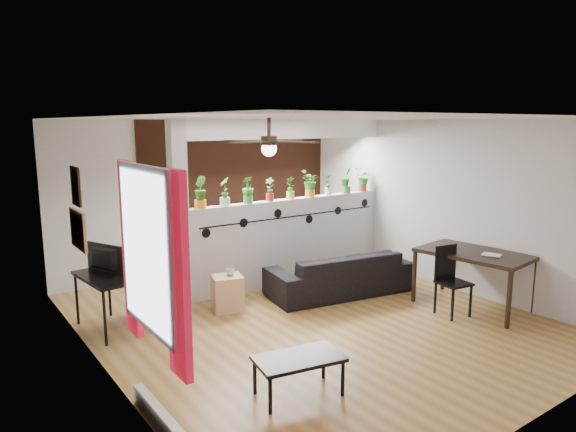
{
  "coord_description": "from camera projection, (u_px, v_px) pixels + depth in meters",
  "views": [
    {
      "loc": [
        -3.96,
        -5.06,
        2.54
      ],
      "look_at": [
        0.11,
        0.6,
        1.28
      ],
      "focal_mm": 32.0,
      "sensor_mm": 36.0,
      "label": 1
    }
  ],
  "objects": [
    {
      "name": "potted_plant_7",
      "position": [
        346.0,
        179.0,
        8.82
      ],
      "size": [
        0.24,
        0.19,
        0.45
      ],
      "color": "#399034",
      "rests_on": "partition_wall"
    },
    {
      "name": "cup",
      "position": [
        230.0,
        272.0,
        7.01
      ],
      "size": [
        0.13,
        0.13,
        0.1
      ],
      "primitive_type": "imported",
      "rotation": [
        0.0,
        0.0,
        0.1
      ],
      "color": "gray",
      "rests_on": "cube_shelf"
    },
    {
      "name": "book",
      "position": [
        490.0,
        256.0,
        6.77
      ],
      "size": [
        0.24,
        0.28,
        0.02
      ],
      "primitive_type": "imported",
      "rotation": [
        0.0,
        0.0,
        0.35
      ],
      "color": "gray",
      "rests_on": "dining_table"
    },
    {
      "name": "framed_art",
      "position": [
        76.0,
        186.0,
        5.68
      ],
      "size": [
        0.03,
        0.34,
        0.44
      ],
      "color": "#8C7259",
      "rests_on": "room_shell"
    },
    {
      "name": "cube_shelf",
      "position": [
        227.0,
        293.0,
        7.03
      ],
      "size": [
        0.48,
        0.45,
        0.49
      ],
      "primitive_type": "cube",
      "rotation": [
        0.0,
        0.0,
        -0.28
      ],
      "color": "tan",
      "rests_on": "ground"
    },
    {
      "name": "office_chair",
      "position": [
        153.0,
        285.0,
        6.73
      ],
      "size": [
        0.52,
        0.53,
        1.0
      ],
      "color": "black",
      "rests_on": "ground"
    },
    {
      "name": "coffee_table",
      "position": [
        299.0,
        361.0,
        4.81
      ],
      "size": [
        0.89,
        0.6,
        0.38
      ],
      "color": "black",
      "rests_on": "ground"
    },
    {
      "name": "room_shell",
      "position": [
        309.0,
        222.0,
        6.54
      ],
      "size": [
        6.3,
        7.1,
        2.9
      ],
      "color": "olive",
      "rests_on": "ground"
    },
    {
      "name": "potted_plant_4",
      "position": [
        290.0,
        187.0,
        8.15
      ],
      "size": [
        0.19,
        0.15,
        0.37
      ],
      "color": "#D0D54B",
      "rests_on": "partition_wall"
    },
    {
      "name": "potted_plant_2",
      "position": [
        248.0,
        189.0,
        7.69
      ],
      "size": [
        0.23,
        0.2,
        0.4
      ],
      "color": "green",
      "rests_on": "partition_wall"
    },
    {
      "name": "brick_panel",
      "position": [
        243.0,
        192.0,
        9.37
      ],
      "size": [
        3.9,
        0.05,
        2.6
      ],
      "primitive_type": "cube",
      "color": "#97472B",
      "rests_on": "ground"
    },
    {
      "name": "window_assembly",
      "position": [
        149.0,
        255.0,
        4.07
      ],
      "size": [
        0.09,
        1.3,
        1.55
      ],
      "color": "white",
      "rests_on": "room_shell"
    },
    {
      "name": "pier_column",
      "position": [
        179.0,
        214.0,
        7.1
      ],
      "size": [
        0.22,
        0.2,
        2.6
      ],
      "primitive_type": "cube",
      "color": "#BCBCC1",
      "rests_on": "ground"
    },
    {
      "name": "potted_plant_0",
      "position": [
        200.0,
        191.0,
        7.23
      ],
      "size": [
        0.24,
        0.28,
        0.46
      ],
      "color": "orange",
      "rests_on": "partition_wall"
    },
    {
      "name": "monitor",
      "position": [
        101.0,
        265.0,
        6.38
      ],
      "size": [
        0.34,
        0.19,
        0.2
      ],
      "primitive_type": "imported",
      "rotation": [
        0.0,
        0.0,
        1.99
      ],
      "color": "black",
      "rests_on": "computer_desk"
    },
    {
      "name": "potted_plant_1",
      "position": [
        225.0,
        191.0,
        7.47
      ],
      "size": [
        0.22,
        0.25,
        0.42
      ],
      "color": "white",
      "rests_on": "partition_wall"
    },
    {
      "name": "folding_chair",
      "position": [
        449.0,
        274.0,
        6.87
      ],
      "size": [
        0.43,
        0.43,
        0.93
      ],
      "color": "black",
      "rests_on": "ground"
    },
    {
      "name": "computer_desk",
      "position": [
        106.0,
        281.0,
        6.29
      ],
      "size": [
        0.6,
        1.01,
        0.7
      ],
      "color": "black",
      "rests_on": "ground"
    },
    {
      "name": "potted_plant_3",
      "position": [
        270.0,
        189.0,
        7.92
      ],
      "size": [
        0.22,
        0.23,
        0.37
      ],
      "color": "#B02A1C",
      "rests_on": "partition_wall"
    },
    {
      "name": "sofa",
      "position": [
        340.0,
        274.0,
        7.73
      ],
      "size": [
        2.19,
        1.17,
        0.61
      ],
      "primitive_type": "imported",
      "rotation": [
        0.0,
        0.0,
        2.97
      ],
      "color": "black",
      "rests_on": "ground"
    },
    {
      "name": "baseboard_heater",
      "position": [
        158.0,
        417.0,
        4.33
      ],
      "size": [
        0.08,
        1.0,
        0.18
      ],
      "primitive_type": "cube",
      "color": "beige",
      "rests_on": "ground"
    },
    {
      "name": "potted_plant_8",
      "position": [
        363.0,
        179.0,
        9.05
      ],
      "size": [
        0.25,
        0.23,
        0.41
      ],
      "color": "#B1331C",
      "rests_on": "partition_wall"
    },
    {
      "name": "ceiling_fan",
      "position": [
        269.0,
        144.0,
        5.66
      ],
      "size": [
        1.19,
        1.19,
        0.43
      ],
      "color": "black",
      "rests_on": "room_shell"
    },
    {
      "name": "potted_plant_6",
      "position": [
        328.0,
        184.0,
        8.61
      ],
      "size": [
        0.2,
        0.17,
        0.36
      ],
      "color": "white",
      "rests_on": "partition_wall"
    },
    {
      "name": "potted_plant_5",
      "position": [
        310.0,
        183.0,
        8.37
      ],
      "size": [
        0.28,
        0.26,
        0.43
      ],
      "color": "orange",
      "rests_on": "partition_wall"
    },
    {
      "name": "ceiling_header",
      "position": [
        290.0,
        129.0,
        7.99
      ],
      "size": [
        3.6,
        0.18,
        0.3
      ],
      "primitive_type": "cube",
      "color": "white",
      "rests_on": "room_shell"
    },
    {
      "name": "dining_table",
      "position": [
        474.0,
        258.0,
        7.09
      ],
      "size": [
        1.06,
        1.55,
        0.79
      ],
      "color": "black",
      "rests_on": "ground"
    },
    {
      "name": "corkboard",
      "position": [
        78.0,
        230.0,
        5.81
      ],
      "size": [
        0.03,
        0.6,
        0.45
      ],
      "primitive_type": "cube",
      "color": "#9F774D",
      "rests_on": "room_shell"
    },
    {
      "name": "vine_decal",
      "position": [
        294.0,
        216.0,
        8.16
      ],
      "size": [
        3.31,
        0.01,
        0.3
      ],
      "color": "black",
      "rests_on": "partition_wall"
    },
    {
      "name": "partition_wall",
      "position": [
        290.0,
        240.0,
        8.31
      ],
      "size": [
        3.6,
        0.18,
        1.35
      ],
      "primitive_type": "cube",
      "color": "#BCBCC1",
      "rests_on": "ground"
    }
  ]
}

